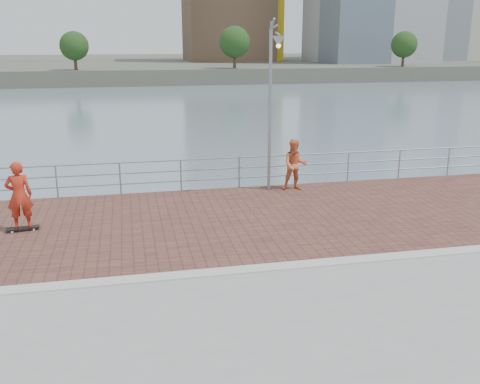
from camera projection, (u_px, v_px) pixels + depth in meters
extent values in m
plane|color=slate|center=(257.00, 347.00, 12.77)|extent=(400.00, 400.00, 0.00)
cube|color=brown|center=(229.00, 220.00, 15.60)|extent=(40.00, 6.80, 0.02)
cube|color=#B7B5AD|center=(258.00, 269.00, 12.21)|extent=(40.00, 0.40, 0.06)
cube|color=#4C5142|center=(135.00, 65.00, 127.63)|extent=(320.00, 95.00, 2.50)
cylinder|color=#8C9EA8|center=(57.00, 182.00, 17.63)|extent=(0.06, 0.06, 1.10)
cylinder|color=#8C9EA8|center=(120.00, 179.00, 18.04)|extent=(0.06, 0.06, 1.10)
cylinder|color=#8C9EA8|center=(181.00, 176.00, 18.44)|extent=(0.06, 0.06, 1.10)
cylinder|color=#8C9EA8|center=(239.00, 173.00, 18.85)|extent=(0.06, 0.06, 1.10)
cylinder|color=#8C9EA8|center=(295.00, 170.00, 19.26)|extent=(0.06, 0.06, 1.10)
cylinder|color=#8C9EA8|center=(348.00, 167.00, 19.67)|extent=(0.06, 0.06, 1.10)
cylinder|color=#8C9EA8|center=(399.00, 165.00, 20.08)|extent=(0.06, 0.06, 1.10)
cylinder|color=#8C9EA8|center=(448.00, 162.00, 20.49)|extent=(0.06, 0.06, 1.10)
cylinder|color=#8C9EA8|center=(210.00, 159.00, 18.50)|extent=(39.00, 0.05, 0.05)
cylinder|color=#8C9EA8|center=(210.00, 169.00, 18.60)|extent=(39.00, 0.05, 0.05)
cylinder|color=#8C9EA8|center=(210.00, 179.00, 18.70)|extent=(39.00, 0.05, 0.05)
cylinder|color=gray|center=(270.00, 112.00, 17.98)|extent=(0.11, 0.11, 5.43)
cylinder|color=gray|center=(275.00, 28.00, 16.81)|extent=(0.07, 0.91, 0.07)
cone|color=#B2B2AD|center=(279.00, 34.00, 16.43)|extent=(0.40, 0.40, 0.32)
cube|color=black|center=(23.00, 228.00, 14.65)|extent=(0.89, 0.35, 0.03)
cylinder|color=beige|center=(12.00, 232.00, 14.50)|extent=(0.07, 0.05, 0.07)
cylinder|color=beige|center=(34.00, 229.00, 14.69)|extent=(0.07, 0.05, 0.07)
cylinder|color=beige|center=(12.00, 230.00, 14.64)|extent=(0.07, 0.05, 0.07)
cylinder|color=beige|center=(34.00, 228.00, 14.82)|extent=(0.07, 0.05, 0.07)
imported|color=red|center=(19.00, 195.00, 14.39)|extent=(0.74, 0.55, 1.87)
imported|color=#DC6D40|center=(295.00, 165.00, 18.44)|extent=(0.97, 0.82, 1.77)
cylinder|color=#473323|center=(75.00, 59.00, 82.03)|extent=(0.50, 0.50, 3.40)
sphere|color=#193814|center=(74.00, 46.00, 81.50)|extent=(4.37, 4.37, 4.37)
cylinder|color=#473323|center=(235.00, 56.00, 86.95)|extent=(0.50, 0.50, 3.92)
sphere|color=#193814|center=(234.00, 42.00, 86.34)|extent=(5.03, 5.03, 5.03)
cylinder|color=#473323|center=(403.00, 56.00, 93.00)|extent=(0.50, 0.50, 3.49)
sphere|color=#193814|center=(404.00, 44.00, 92.45)|extent=(4.48, 4.48, 4.48)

